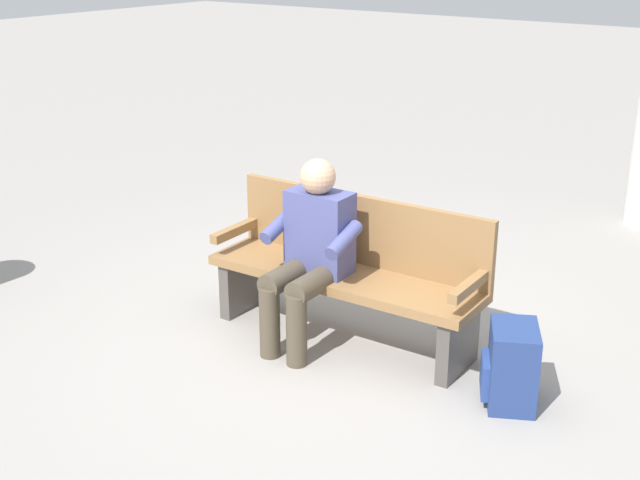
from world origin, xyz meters
name	(u,v)px	position (x,y,z in m)	size (l,w,h in m)	color
ground_plane	(342,338)	(0.00, 0.00, 0.00)	(40.00, 40.00, 0.00)	gray
bench_near	(349,268)	(0.00, -0.07, 0.46)	(1.82, 0.55, 0.90)	olive
person_seated	(310,250)	(0.14, 0.17, 0.63)	(0.58, 0.58, 1.18)	#474C84
backpack	(511,366)	(-1.19, 0.11, 0.22)	(0.40, 0.43, 0.46)	navy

